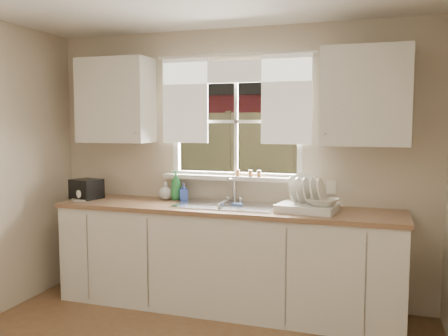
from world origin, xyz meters
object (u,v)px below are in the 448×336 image
(dish_rack, at_px, (307,202))
(black_appliance, at_px, (87,189))
(cup, at_px, (83,195))
(soap_bottle_a, at_px, (176,186))

(dish_rack, distance_m, black_appliance, 2.11)
(dish_rack, xyz_separation_m, cup, (-2.11, -0.05, -0.03))
(soap_bottle_a, xyz_separation_m, cup, (-0.85, -0.27, -0.09))
(cup, distance_m, black_appliance, 0.08)
(black_appliance, bearing_deg, soap_bottle_a, 28.33)
(dish_rack, height_order, cup, dish_rack)
(dish_rack, relative_size, soap_bottle_a, 1.88)
(soap_bottle_a, bearing_deg, cup, -139.62)
(dish_rack, bearing_deg, cup, -178.53)
(cup, height_order, black_appliance, black_appliance)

